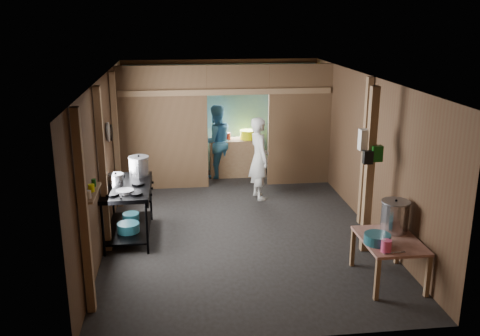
{
  "coord_description": "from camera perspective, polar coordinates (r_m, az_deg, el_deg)",
  "views": [
    {
      "loc": [
        -1.03,
        -8.7,
        3.63
      ],
      "look_at": [
        0.0,
        -0.2,
        1.1
      ],
      "focal_mm": 39.61,
      "sensor_mm": 36.0,
      "label": 1
    }
  ],
  "objects": [
    {
      "name": "pan_lid_small",
      "position": [
        9.8,
        -13.69,
        3.73
      ],
      "size": [
        0.03,
        0.3,
        0.3
      ],
      "primitive_type": "cylinder",
      "rotation": [
        0.0,
        1.57,
        0.0
      ],
      "color": "black",
      "rests_on": "wall_left"
    },
    {
      "name": "blue_tub_back",
      "position": [
        9.38,
        -11.68,
        -5.14
      ],
      "size": [
        0.29,
        0.29,
        0.11
      ],
      "primitive_type": "cylinder",
      "color": "#215C6A",
      "rests_on": "gas_range"
    },
    {
      "name": "post_left_c",
      "position": [
        10.24,
        -13.19,
        2.86
      ],
      "size": [
        0.1,
        0.12,
        2.6
      ],
      "primitive_type": "cube",
      "color": "olive",
      "rests_on": "floor"
    },
    {
      "name": "knife",
      "position": [
        7.23,
        16.3,
        -8.75
      ],
      "size": [
        0.3,
        0.06,
        0.01
      ],
      "primitive_type": "cube",
      "rotation": [
        0.0,
        0.0,
        0.07
      ],
      "color": "#B7B7BF",
      "rests_on": "prep_table"
    },
    {
      "name": "wall_left",
      "position": [
        9.09,
        -14.38,
        1.08
      ],
      "size": [
        0.0,
        7.0,
        2.6
      ],
      "primitive_type": "cube",
      "color": "#493321",
      "rests_on": "ground"
    },
    {
      "name": "prep_table",
      "position": [
        7.76,
        15.68,
        -9.5
      ],
      "size": [
        0.77,
        1.06,
        0.63
      ],
      "primitive_type": null,
      "color": "tan",
      "rests_on": "floor"
    },
    {
      "name": "red_cup",
      "position": [
        12.02,
        -1.34,
        3.45
      ],
      "size": [
        0.13,
        0.13,
        0.16
      ],
      "primitive_type": "cylinder",
      "color": "red",
      "rests_on": "back_counter"
    },
    {
      "name": "wall_back",
      "position": [
        12.47,
        -2.06,
        5.67
      ],
      "size": [
        4.5,
        0.0,
        2.6
      ],
      "primitive_type": "cube",
      "color": "#493321",
      "rests_on": "ground"
    },
    {
      "name": "wall_right",
      "position": [
        9.59,
        13.33,
        1.94
      ],
      "size": [
        0.0,
        7.0,
        2.6
      ],
      "primitive_type": "cube",
      "color": "#493321",
      "rests_on": "ground"
    },
    {
      "name": "jar_white",
      "position": [
        6.8,
        -16.02,
        -2.76
      ],
      "size": [
        0.07,
        0.07,
        0.1
      ],
      "primitive_type": "cylinder",
      "color": "silver",
      "rests_on": "wall_shelf"
    },
    {
      "name": "bag_green",
      "position": [
        8.17,
        14.5,
        1.54
      ],
      "size": [
        0.16,
        0.12,
        0.24
      ],
      "primitive_type": "cube",
      "color": "#0D4C10",
      "rests_on": "post_free"
    },
    {
      "name": "back_counter",
      "position": [
        12.16,
        -0.38,
        1.17
      ],
      "size": [
        1.2,
        0.5,
        0.85
      ],
      "primitive_type": "cube",
      "color": "olive",
      "rests_on": "floor"
    },
    {
      "name": "jar_yellow",
      "position": [
        7.04,
        -15.72,
        -2.09
      ],
      "size": [
        0.08,
        0.08,
        0.1
      ],
      "primitive_type": "cylinder",
      "color": "#EDF70C",
      "rests_on": "wall_shelf"
    },
    {
      "name": "stove_pot_large",
      "position": [
        9.3,
        -10.83,
        0.16
      ],
      "size": [
        0.42,
        0.42,
        0.36
      ],
      "primitive_type": null,
      "rotation": [
        0.0,
        0.0,
        -0.22
      ],
      "color": "#B7B7BF",
      "rests_on": "gas_range"
    },
    {
      "name": "blue_tub_front",
      "position": [
        8.88,
        -11.94,
        -6.29
      ],
      "size": [
        0.36,
        0.36,
        0.15
      ],
      "primitive_type": "cylinder",
      "color": "#215C6A",
      "rests_on": "gas_range"
    },
    {
      "name": "floor",
      "position": [
        9.49,
        -0.15,
        -6.04
      ],
      "size": [
        4.5,
        7.0,
        0.0
      ],
      "primitive_type": "cube",
      "color": "#2A2928",
      "rests_on": "ground"
    },
    {
      "name": "partition_left",
      "position": [
        11.15,
        -8.29,
        4.22
      ],
      "size": [
        1.85,
        0.1,
        2.6
      ],
      "primitive_type": "cube",
      "color": "brown",
      "rests_on": "floor"
    },
    {
      "name": "wall_clock",
      "position": [
        12.29,
        -0.87,
        8.36
      ],
      "size": [
        0.2,
        0.03,
        0.2
      ],
      "primitive_type": "cylinder",
      "rotation": [
        1.57,
        0.0,
        0.0
      ],
      "color": "silver",
      "rests_on": "wall_back"
    },
    {
      "name": "wall_front",
      "position": [
        5.79,
        3.96,
        -7.29
      ],
      "size": [
        4.5,
        0.0,
        2.6
      ],
      "primitive_type": "cube",
      "color": "#493321",
      "rests_on": "ground"
    },
    {
      "name": "post_free",
      "position": [
        8.28,
        13.76,
        -0.38
      ],
      "size": [
        0.12,
        0.12,
        2.6
      ],
      "primitive_type": "cube",
      "color": "olive",
      "rests_on": "floor"
    },
    {
      "name": "yellow_tub",
      "position": [
        12.06,
        0.85,
        3.62
      ],
      "size": [
        0.37,
        0.37,
        0.2
      ],
      "primitive_type": "cylinder",
      "color": "#EDF70C",
      "rests_on": "back_counter"
    },
    {
      "name": "post_right",
      "position": [
        9.38,
        13.34,
        1.62
      ],
      "size": [
        0.1,
        0.12,
        2.6
      ],
      "primitive_type": "cube",
      "color": "olive",
      "rests_on": "floor"
    },
    {
      "name": "cross_beam",
      "position": [
        11.02,
        -1.49,
        8.2
      ],
      "size": [
        4.4,
        0.12,
        0.12
      ],
      "primitive_type": "cube",
      "color": "olive",
      "rests_on": "wall_left"
    },
    {
      "name": "ceiling",
      "position": [
        8.83,
        -0.16,
        9.75
      ],
      "size": [
        4.5,
        7.0,
        0.0
      ],
      "primitive_type": "cube",
      "color": "#2B2622",
      "rests_on": "ground"
    },
    {
      "name": "stove_pot_med",
      "position": [
        8.84,
        -13.21,
        -1.3
      ],
      "size": [
        0.29,
        0.29,
        0.22
      ],
      "primitive_type": null,
      "rotation": [
        0.0,
        0.0,
        -0.16
      ],
      "color": "#B7B7BF",
      "rests_on": "gas_range"
    },
    {
      "name": "pan_lid_big",
      "position": [
        9.39,
        -14.0,
        3.79
      ],
      "size": [
        0.03,
        0.34,
        0.34
      ],
      "primitive_type": "cylinder",
      "rotation": [
        0.0,
        1.57,
        0.0
      ],
      "color": "gray",
      "rests_on": "wall_left"
    },
    {
      "name": "bag_white",
      "position": [
        8.21,
        13.47,
        2.98
      ],
      "size": [
        0.22,
        0.15,
        0.32
      ],
      "primitive_type": "cube",
      "color": "silver",
      "rests_on": "post_free"
    },
    {
      "name": "partition_right",
      "position": [
        11.45,
        6.41,
        4.61
      ],
      "size": [
        1.35,
        0.1,
        2.6
      ],
      "primitive_type": "cube",
      "color": "brown",
      "rests_on": "floor"
    },
    {
      "name": "cook",
      "position": [
        10.55,
        2.08,
        1.05
      ],
      "size": [
        0.51,
        0.67,
        1.66
      ],
      "primitive_type": "imported",
      "rotation": [
        0.0,
        0.0,
        1.78
      ],
      "color": "silver",
      "rests_on": "floor"
    },
    {
      "name": "bag_black",
      "position": [
        8.12,
        13.61,
        1.13
      ],
      "size": [
        0.14,
        0.1,
        0.2
      ],
      "primitive_type": "cube",
      "color": "black",
      "rests_on": "post_free"
    },
    {
      "name": "stock_pot",
      "position": [
        7.84,
        16.33,
        -5.07
      ],
      "size": [
        0.44,
        0.44,
        0.47
      ],
      "primitive_type": null,
      "rotation": [
        0.0,
        0.0,
        -0.09
      ],
      "color": "#B7B7BF",
      "rests_on": "prep_table"
    },
    {
      "name": "post_left_b",
      "position": [
        8.32,
        -14.56,
        -0.35
      ],
      "size": [
        0.1,
        0.12,
        2.6
      ],
      "primitive_type": "cube",
      "color": "olive",
      "rests_on": "floor"
    },
    {
      "name": "wash_basin",
      "position": [
        7.43,
        14.57,
        -7.39
      ],
      "size": [
        0.39,
        0.39,
        0.13
      ],
      "primitive_type": "cylinder",
      "rotation": [
        0.0,
        0.0,
        -0.08
      ],
      "color": "#215C6A",
      "rests_on": "prep_table"
    },
    {
      "name": "wall_shelf",
      "position": [
        7.06,
        -15.68,
        -2.59
      ],
      "size": [
        0.14,
        0.8,
        0.03
      ],
      "primitive_type": "cube",
      "color": "olive",
      "rests_on": "wall_left"
    },
    {
      "name": "worker_back",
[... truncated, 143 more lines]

